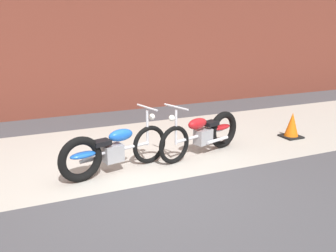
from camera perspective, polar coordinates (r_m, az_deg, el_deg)
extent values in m
plane|color=#47474C|center=(5.86, -2.71, -8.85)|extent=(80.00, 80.00, 0.00)
cube|color=#B2ADA3|center=(7.40, -7.69, -3.63)|extent=(36.00, 3.50, 0.01)
torus|color=black|center=(6.60, -2.81, -2.82)|extent=(0.68, 0.24, 0.68)
torus|color=black|center=(5.99, -13.08, -4.93)|extent=(0.74, 0.30, 0.73)
cylinder|color=silver|center=(6.26, -7.70, -3.60)|extent=(1.21, 0.35, 0.06)
cube|color=#99999E|center=(6.24, -8.32, -4.09)|extent=(0.36, 0.29, 0.28)
ellipsoid|color=blue|center=(6.22, -7.14, -1.37)|extent=(0.47, 0.29, 0.20)
ellipsoid|color=blue|center=(5.99, -12.68, -4.30)|extent=(0.47, 0.28, 0.10)
cube|color=black|center=(6.08, -10.04, -2.51)|extent=(0.32, 0.26, 0.08)
cylinder|color=silver|center=(6.49, -3.14, -0.29)|extent=(0.05, 0.05, 0.62)
cylinder|color=silver|center=(6.40, -3.19, 2.82)|extent=(0.17, 0.57, 0.03)
sphere|color=white|center=(6.50, -2.44, 1.39)|extent=(0.11, 0.11, 0.11)
cylinder|color=silver|center=(6.28, -10.88, -4.83)|extent=(0.55, 0.19, 0.06)
torus|color=black|center=(6.58, 0.95, -2.86)|extent=(0.67, 0.28, 0.68)
torus|color=black|center=(7.47, 8.33, -0.55)|extent=(0.74, 0.34, 0.73)
cylinder|color=silver|center=(7.00, 4.88, -1.42)|extent=(1.20, 0.42, 0.06)
cube|color=#99999E|center=(7.07, 5.32, -1.60)|extent=(0.37, 0.31, 0.28)
ellipsoid|color=red|center=(6.88, 4.47, 0.36)|extent=(0.48, 0.31, 0.20)
ellipsoid|color=red|center=(7.42, 8.10, -0.18)|extent=(0.47, 0.30, 0.10)
cube|color=black|center=(7.15, 6.47, 0.40)|extent=(0.33, 0.27, 0.08)
cylinder|color=silver|center=(6.52, 1.22, -0.20)|extent=(0.06, 0.06, 0.62)
cylinder|color=silver|center=(6.43, 1.24, 2.89)|extent=(0.20, 0.56, 0.03)
sphere|color=white|center=(6.40, 0.58, 1.19)|extent=(0.11, 0.11, 0.11)
cylinder|color=silver|center=(7.17, 7.50, -2.10)|extent=(0.54, 0.22, 0.06)
cone|color=orange|center=(8.48, 18.20, 0.13)|extent=(0.32, 0.32, 0.55)
cube|color=black|center=(8.55, 18.06, -1.51)|extent=(0.40, 0.40, 0.04)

